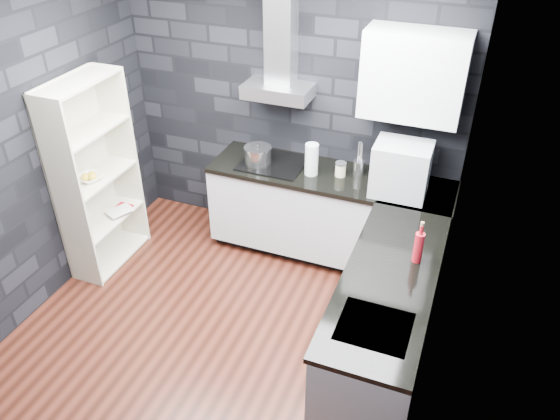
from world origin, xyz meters
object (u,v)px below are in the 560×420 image
Objects in this scene: appliance_garage at (401,169)px; fruit_bowl at (90,178)px; bookshelf at (96,177)px; utensil_crock at (359,167)px; glass_vase at (312,159)px; storage_jar at (340,170)px; pot at (258,156)px; red_bottle at (418,248)px.

appliance_garage reaches higher than fruit_bowl.
bookshelf is at bearing 90.00° from fruit_bowl.
appliance_garage is 0.25× the size of bookshelf.
utensil_crock reaches higher than fruit_bowl.
bookshelf is at bearing -156.87° from glass_vase.
utensil_crock is 0.65× the size of fruit_bowl.
glass_vase reaches higher than storage_jar.
red_bottle is at bearing -29.60° from pot.
glass_vase is 2.53× the size of storage_jar.
glass_vase reaches higher than fruit_bowl.
pot is 1.83× the size of utensil_crock.
pot is 1.04× the size of red_bottle.
utensil_crock is at bearing 9.20° from pot.
bookshelf is (-2.15, -0.90, -0.07)m from utensil_crock.
glass_vase is 0.43m from utensil_crock.
appliance_garage is at bearing 36.05° from bookshelf.
appliance_garage reaches higher than utensil_crock.
appliance_garage is at bearing -10.92° from storage_jar.
glass_vase is at bearing 43.57° from bookshelf.
glass_vase reaches higher than utensil_crock.
pot is at bearing 33.90° from fruit_bowl.
red_bottle is (0.70, -1.06, 0.05)m from utensil_crock.
storage_jar is 0.25× the size of appliance_garage.
red_bottle is at bearing -1.61° from fruit_bowl.
bookshelf is 0.09m from fruit_bowl.
glass_vase is 1.95m from fruit_bowl.
storage_jar is 1.29m from red_bottle.
bookshelf is at bearing -165.07° from appliance_garage.
bookshelf reaches higher than appliance_garage.
fruit_bowl is (0.00, -0.08, 0.04)m from bookshelf.
utensil_crock is 2.34m from bookshelf.
appliance_garage is (1.31, -0.04, 0.14)m from pot.
appliance_garage reaches higher than pot.
utensil_crock is at bearing 20.94° from glass_vase.
red_bottle reaches higher than storage_jar.
glass_vase reaches higher than pot.
bookshelf is (-2.85, 0.16, -0.12)m from red_bottle.
appliance_garage is (0.79, -0.04, 0.08)m from glass_vase.
bookshelf is at bearing -148.69° from pot.
utensil_crock is 1.27m from red_bottle.
bookshelf reaches higher than storage_jar.
appliance_garage reaches higher than red_bottle.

